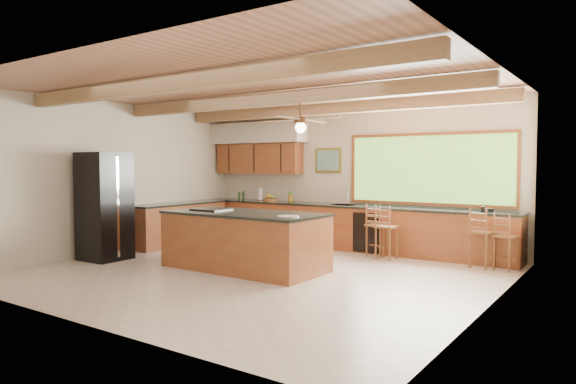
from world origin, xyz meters
The scene contains 9 objects.
ground centered at (0.00, 0.00, 0.00)m, with size 7.20×7.20×0.00m, color beige.
room_shell centered at (-0.17, 0.65, 2.21)m, with size 7.27×6.54×3.02m.
counter_run centered at (-0.82, 2.52, 0.46)m, with size 7.12×3.10×1.22m.
island centered at (-0.36, 0.10, 0.48)m, with size 2.77×1.33×0.98m.
refrigerator centered at (-3.05, -0.69, 0.99)m, with size 0.79×0.77×1.98m.
bar_stool_a centered at (1.25, 2.22, 0.60)m, with size 0.38×0.38×1.01m.
bar_stool_b centered at (0.98, 2.40, 0.59)m, with size 0.38×0.38×1.00m.
bar_stool_c centered at (2.92, 2.40, 0.60)m, with size 0.45×0.45×1.02m.
bar_stool_d centered at (3.30, 2.40, 0.56)m, with size 0.43×0.43×0.95m.
Camera 1 is at (5.09, -6.55, 1.75)m, focal length 32.00 mm.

